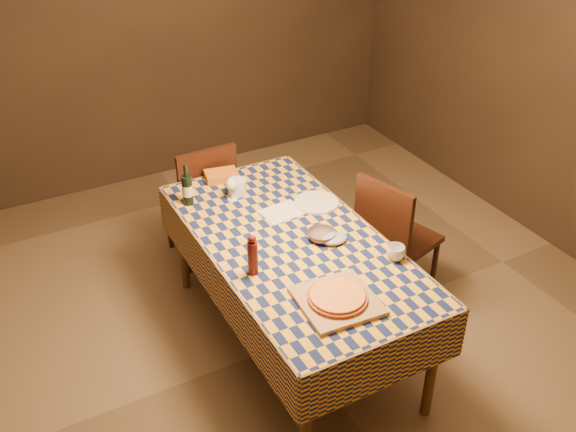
# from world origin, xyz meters

# --- Properties ---
(room) EXTENTS (5.00, 5.10, 2.70)m
(room) POSITION_xyz_m (0.00, 0.00, 1.35)
(room) COLOR brown
(room) RESTS_ON ground
(dining_table) EXTENTS (0.94, 1.84, 0.77)m
(dining_table) POSITION_xyz_m (0.00, 0.00, 0.69)
(dining_table) COLOR brown
(dining_table) RESTS_ON ground
(cutting_board) EXTENTS (0.39, 0.39, 0.02)m
(cutting_board) POSITION_xyz_m (-0.07, -0.58, 0.78)
(cutting_board) COLOR #A17B4B
(cutting_board) RESTS_ON dining_table
(pizza) EXTENTS (0.38, 0.38, 0.03)m
(pizza) POSITION_xyz_m (-0.07, -0.58, 0.81)
(pizza) COLOR #9C3D1A
(pizza) RESTS_ON cutting_board
(pepper_mill) EXTENTS (0.06, 0.06, 0.23)m
(pepper_mill) POSITION_xyz_m (-0.32, -0.17, 0.88)
(pepper_mill) COLOR #4F1213
(pepper_mill) RESTS_ON dining_table
(bowl) EXTENTS (0.19, 0.19, 0.05)m
(bowl) POSITION_xyz_m (0.15, -0.07, 0.80)
(bowl) COLOR #634B53
(bowl) RESTS_ON dining_table
(wine_glass) EXTENTS (0.07, 0.07, 0.15)m
(wine_glass) POSITION_xyz_m (-0.12, 0.56, 0.87)
(wine_glass) COLOR silver
(wine_glass) RESTS_ON dining_table
(wine_bottle) EXTENTS (0.07, 0.07, 0.26)m
(wine_bottle) POSITION_xyz_m (-0.37, 0.64, 0.87)
(wine_bottle) COLOR black
(wine_bottle) RESTS_ON dining_table
(deli_tub) EXTENTS (0.13, 0.13, 0.10)m
(deli_tub) POSITION_xyz_m (-0.06, 0.61, 0.82)
(deli_tub) COLOR silver
(deli_tub) RESTS_ON dining_table
(takeout_container) EXTENTS (0.23, 0.18, 0.05)m
(takeout_container) POSITION_xyz_m (-0.07, 0.83, 0.80)
(takeout_container) COLOR #BB6518
(takeout_container) RESTS_ON dining_table
(white_plate) EXTENTS (0.30, 0.30, 0.02)m
(white_plate) POSITION_xyz_m (0.32, 0.27, 0.78)
(white_plate) COLOR silver
(white_plate) RESTS_ON dining_table
(tumbler) EXTENTS (0.13, 0.13, 0.08)m
(tumbler) POSITION_xyz_m (0.40, -0.42, 0.81)
(tumbler) COLOR silver
(tumbler) RESTS_ON dining_table
(flour_patch) EXTENTS (0.26, 0.21, 0.00)m
(flour_patch) POSITION_xyz_m (0.09, 0.28, 0.77)
(flour_patch) COLOR silver
(flour_patch) RESTS_ON dining_table
(flour_bag) EXTENTS (0.16, 0.13, 0.04)m
(flour_bag) POSITION_xyz_m (0.20, -0.13, 0.79)
(flour_bag) COLOR #989FC3
(flour_bag) RESTS_ON dining_table
(chair_far) EXTENTS (0.44, 0.44, 0.93)m
(chair_far) POSITION_xyz_m (-0.12, 1.08, 0.52)
(chair_far) COLOR black
(chair_far) RESTS_ON ground
(chair_right) EXTENTS (0.53, 0.52, 0.93)m
(chair_right) POSITION_xyz_m (0.76, 0.07, 0.52)
(chair_right) COLOR black
(chair_right) RESTS_ON ground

